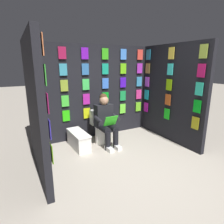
{
  "coord_description": "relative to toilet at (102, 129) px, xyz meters",
  "views": [
    {
      "loc": [
        1.81,
        2.32,
        1.86
      ],
      "look_at": [
        0.01,
        -1.11,
        0.85
      ],
      "focal_mm": 30.35,
      "sensor_mm": 36.0,
      "label": 1
    }
  ],
  "objects": [
    {
      "name": "display_wall_back",
      "position": [
        -0.04,
        -0.47,
        0.82
      ],
      "size": [
        3.06,
        0.14,
        2.29
      ],
      "color": "black",
      "rests_on": "ground"
    },
    {
      "name": "person_reading",
      "position": [
        -0.01,
        0.23,
        0.27
      ],
      "size": [
        0.54,
        0.69,
        1.19
      ],
      "rotation": [
        0.0,
        0.0,
        0.04
      ],
      "color": "black",
      "rests_on": "ground"
    },
    {
      "name": "toilet",
      "position": [
        0.0,
        0.0,
        0.0
      ],
      "size": [
        0.41,
        0.56,
        0.77
      ],
      "rotation": [
        0.0,
        0.0,
        0.04
      ],
      "color": "white",
      "rests_on": "ground"
    },
    {
      "name": "ground_plane",
      "position": [
        -0.04,
        1.6,
        -0.33
      ],
      "size": [
        30.0,
        30.0,
        0.0
      ],
      "primitive_type": "plane",
      "color": "#B2A899"
    },
    {
      "name": "display_wall_left",
      "position": [
        -1.57,
        0.59,
        0.82
      ],
      "size": [
        0.14,
        2.02,
        2.29
      ],
      "color": "black",
      "rests_on": "ground"
    },
    {
      "name": "comic_longbox_near",
      "position": [
        0.61,
        0.08,
        -0.14
      ],
      "size": [
        0.34,
        0.8,
        0.37
      ],
      "rotation": [
        0.0,
        0.0,
        0.06
      ],
      "color": "white",
      "rests_on": "ground"
    },
    {
      "name": "display_wall_right",
      "position": [
        1.49,
        0.59,
        0.82
      ],
      "size": [
        0.14,
        2.02,
        2.29
      ],
      "color": "black",
      "rests_on": "ground"
    }
  ]
}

